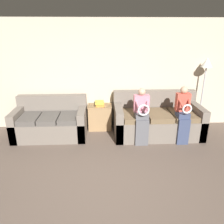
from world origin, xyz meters
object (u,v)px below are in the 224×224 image
Objects in this scene: couch_side at (51,122)px; child_right_seated at (183,113)px; floor_lamp at (206,72)px; couch_main at (156,120)px; child_left_seated at (142,115)px; book_stack at (100,104)px; side_shelf at (100,117)px.

couch_side is 2.91m from child_right_seated.
floor_lamp is (0.72, 0.76, 0.72)m from child_right_seated.
child_right_seated reaches higher than couch_main.
couch_main is 1.66× the size of child_left_seated.
couch_main is 0.68m from child_left_seated.
couch_side reaches higher than book_stack.
couch_main reaches higher than side_shelf.
child_right_seated reaches higher than book_stack.
child_right_seated is 1.93m from side_shelf.
book_stack is (-1.31, 0.33, 0.31)m from couch_main.
book_stack is (-0.87, 0.76, 0.01)m from child_left_seated.
book_stack is (0.01, -0.00, 0.34)m from side_shelf.
floor_lamp reaches higher than child_right_seated.
book_stack is at bearing 138.91° from child_left_seated.
child_right_seated is (0.87, 0.01, 0.02)m from child_left_seated.
child_right_seated is 1.27m from floor_lamp.
book_stack is at bearing -1.33° from side_shelf.
child_right_seated is 1.90m from book_stack.
child_right_seated is 0.71× the size of floor_lamp.
couch_main reaches higher than book_stack.
floor_lamp reaches higher than side_shelf.
floor_lamp is at bearing 4.93° from couch_side.
couch_side is 2.06m from child_left_seated.
child_left_seated is 1.15m from book_stack.
side_shelf is (-1.31, 0.33, -0.03)m from couch_main.
child_left_seated is 0.69× the size of floor_lamp.
child_left_seated reaches higher than couch_main.
child_left_seated is 0.98× the size of child_right_seated.
book_stack is (1.11, 0.30, 0.33)m from couch_side.
child_left_seated is 0.87m from child_right_seated.
book_stack is at bearing 165.82° from couch_main.
floor_lamp is at bearing 16.06° from couch_main.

